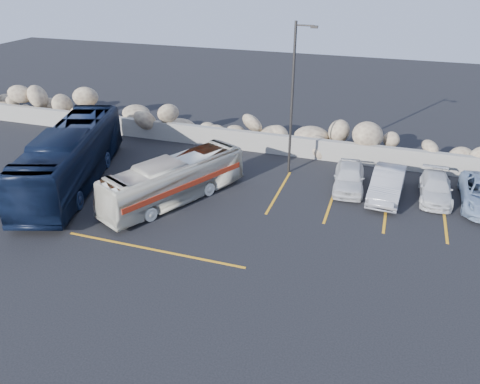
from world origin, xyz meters
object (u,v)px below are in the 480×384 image
(vintage_bus, at_px, (174,180))
(car_b, at_px, (387,184))
(tour_coach, at_px, (71,157))
(lamppost, at_px, (293,97))
(car_c, at_px, (436,188))
(car_a, at_px, (349,177))

(vintage_bus, xyz_separation_m, car_b, (9.81, 3.70, -0.39))
(tour_coach, bearing_deg, lamppost, 7.61)
(tour_coach, relative_size, car_c, 2.95)
(lamppost, bearing_deg, car_b, -14.23)
(vintage_bus, height_order, car_b, vintage_bus)
(lamppost, bearing_deg, car_a, -16.42)
(car_c, bearing_deg, lamppost, 174.01)
(lamppost, bearing_deg, vintage_bus, -132.34)
(car_c, bearing_deg, car_b, -165.92)
(lamppost, relative_size, car_c, 2.18)
(car_b, bearing_deg, vintage_bus, -155.34)
(car_c, bearing_deg, vintage_bus, -160.93)
(vintage_bus, xyz_separation_m, car_a, (7.92, 4.05, -0.44))
(vintage_bus, relative_size, car_b, 1.85)
(lamppost, relative_size, car_a, 2.12)
(vintage_bus, distance_m, tour_coach, 5.89)
(vintage_bus, bearing_deg, car_a, 52.86)
(car_a, distance_m, car_b, 1.93)
(vintage_bus, relative_size, tour_coach, 0.72)
(vintage_bus, distance_m, car_b, 10.50)
(lamppost, height_order, car_b, lamppost)
(lamppost, relative_size, tour_coach, 0.74)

